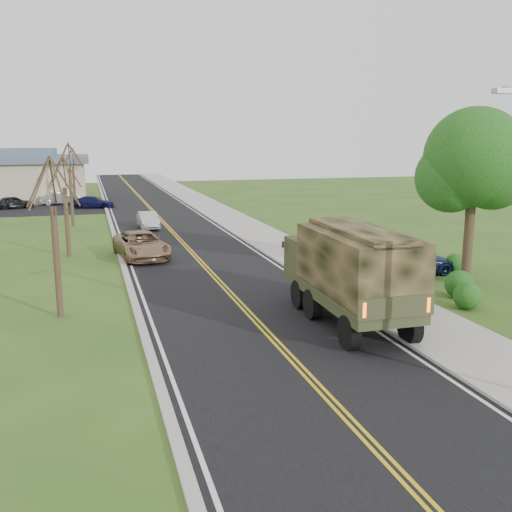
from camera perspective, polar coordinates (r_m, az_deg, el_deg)
name	(u,v)px	position (r m, az deg, el deg)	size (l,w,h in m)	color
ground	(339,410)	(14.94, 8.28, -14.97)	(160.00, 160.00, 0.00)	#2B501A
road	(155,213)	(52.82, -10.06, 4.21)	(8.00, 120.00, 0.01)	black
curb_right	(200,211)	(53.42, -5.63, 4.48)	(0.30, 120.00, 0.12)	#9E998E
sidewalk_right	(218,211)	(53.77, -3.79, 4.54)	(3.20, 120.00, 0.10)	#9E998E
curb_left	(108,215)	(52.53, -14.58, 4.03)	(0.30, 120.00, 0.10)	#9E998E
leafy_tree	(474,165)	(27.73, 20.96, 8.47)	(4.83, 4.50, 8.10)	#38281C
bare_tree_a	(56,249)	(22.49, -19.38, 0.63)	(1.93, 2.26, 6.08)	#38281C
bare_tree_b	(66,214)	(34.37, -18.45, 4.04)	(1.83, 2.14, 5.73)	#38281C
bare_tree_c	(71,190)	(46.27, -18.03, 6.25)	(2.04, 2.39, 6.42)	#38281C
bare_tree_d	(74,182)	(58.25, -17.74, 7.04)	(1.88, 2.20, 5.91)	#38281C
military_truck	(350,268)	(20.85, 9.37, -1.17)	(2.69, 7.39, 3.66)	black
suv_champagne	(141,245)	(33.04, -11.40, 1.09)	(2.48, 5.37, 1.49)	#997656
sedan_silver	(148,220)	(43.96, -10.75, 3.53)	(1.32, 3.78, 1.24)	silver
pickup_navy	(411,261)	(29.50, 15.28, -0.52)	(1.85, 4.55, 1.32)	#101D3B
lot_car_dark	(14,202)	(60.40, -23.04, 4.97)	(1.46, 3.63, 1.24)	black
lot_car_silver	(60,198)	(62.44, -19.00, 5.49)	(1.42, 4.06, 1.34)	#9E9FA3
lot_car_navy	(94,202)	(58.32, -15.94, 5.20)	(1.63, 4.00, 1.16)	#0F103A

